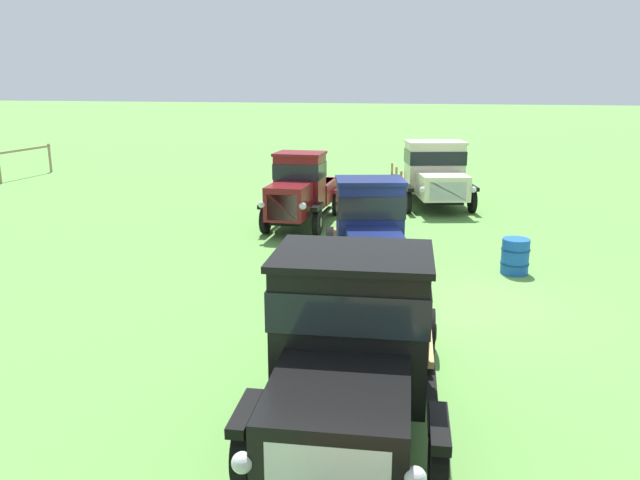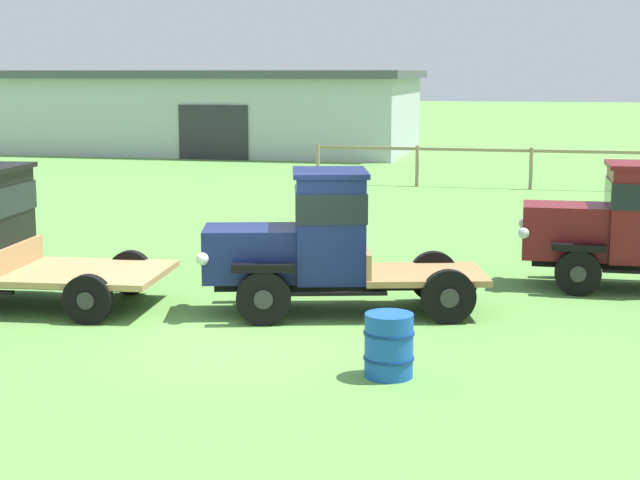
# 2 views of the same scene
# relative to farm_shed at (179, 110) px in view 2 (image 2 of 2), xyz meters

# --- Properties ---
(ground_plane) EXTENTS (240.00, 240.00, 0.00)m
(ground_plane) POSITION_rel_farm_shed_xyz_m (13.83, -32.82, -1.97)
(ground_plane) COLOR #5B9342
(farm_shed) EXTENTS (23.29, 10.00, 3.90)m
(farm_shed) POSITION_rel_farm_shed_xyz_m (0.00, 0.00, 0.00)
(farm_shed) COLOR #B2B7BC
(farm_shed) RESTS_ON ground
(paddock_fence) EXTENTS (18.07, 0.40, 1.38)m
(paddock_fence) POSITION_rel_farm_shed_xyz_m (19.07, -12.85, -0.96)
(paddock_fence) COLOR #997F60
(paddock_fence) RESTS_ON ground
(vintage_truck_midrow_center) EXTENTS (4.76, 2.65, 2.30)m
(vintage_truck_midrow_center) POSITION_rel_farm_shed_xyz_m (14.37, -30.88, -0.81)
(vintage_truck_midrow_center) COLOR black
(vintage_truck_midrow_center) RESTS_ON ground
(oil_drum_beside_row) EXTENTS (0.65, 0.65, 0.82)m
(oil_drum_beside_row) POSITION_rel_farm_shed_xyz_m (16.00, -33.97, -1.56)
(oil_drum_beside_row) COLOR #1951B2
(oil_drum_beside_row) RESTS_ON ground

